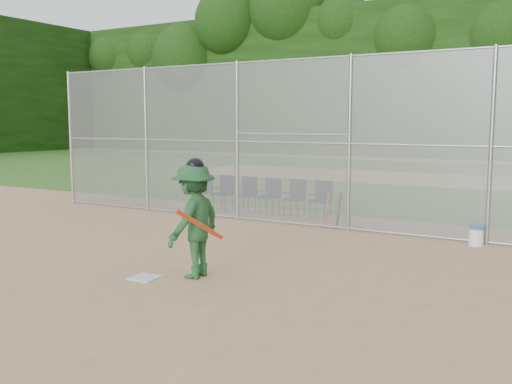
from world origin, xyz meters
The scene contains 15 objects.
ground centered at (0.00, 0.00, 0.00)m, with size 100.00×100.00×0.00m, color tan.
grass_strip centered at (0.00, 18.00, 0.01)m, with size 100.00×100.00×0.00m, color #2E621D.
dirt_patch_far centered at (0.00, 18.00, 0.01)m, with size 24.00×24.00×0.00m, color tan.
backstop_fence centered at (0.00, 5.00, 2.07)m, with size 16.09×0.09×4.00m.
treeline centered at (0.00, 20.00, 5.50)m, with size 81.00×60.00×11.00m.
home_plate centered at (-0.34, -0.46, 0.01)m, with size 0.42×0.42×0.02m, color silver.
batter_at_plate centered at (0.29, 0.02, 0.93)m, with size 0.98×1.33×1.93m.
water_cooler centered at (3.83, 4.80, 0.19)m, with size 0.30×0.30×0.38m.
spare_bats centered at (0.68, 5.21, 0.41)m, with size 0.66×0.34×0.84m.
chair_0 centered at (-4.04, 6.27, 0.48)m, with size 0.54×0.52×0.96m, color black, non-canonical shape.
chair_1 centered at (-3.28, 6.27, 0.48)m, with size 0.54×0.52×0.96m, color black, non-canonical shape.
chair_2 centered at (-2.53, 6.27, 0.48)m, with size 0.54×0.52×0.96m, color black, non-canonical shape.
chair_3 centered at (-1.77, 6.27, 0.48)m, with size 0.54×0.52×0.96m, color black, non-canonical shape.
chair_4 centered at (-1.02, 6.27, 0.48)m, with size 0.54×0.52×0.96m, color black, non-canonical shape.
chair_5 centered at (-0.26, 6.27, 0.48)m, with size 0.54×0.52×0.96m, color black, non-canonical shape.
Camera 1 is at (5.67, -7.25, 2.48)m, focal length 40.00 mm.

